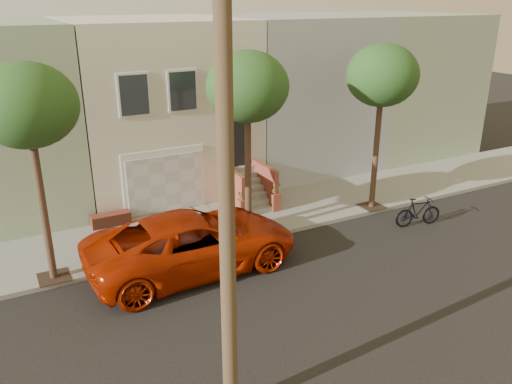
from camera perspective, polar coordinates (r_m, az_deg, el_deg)
ground at (r=14.95m, az=2.56°, el=-11.58°), size 90.00×90.00×0.00m
sidewalk at (r=19.16m, az=-5.49°, el=-3.74°), size 40.00×3.70×0.15m
house_row at (r=23.39m, az=-11.35°, el=9.65°), size 33.10×11.70×7.00m
tree_left at (r=15.05m, az=-23.88°, el=8.54°), size 2.70×2.57×6.30m
tree_mid at (r=16.76m, az=-0.94°, el=11.37°), size 2.70×2.57×6.30m
tree_right at (r=19.83m, az=13.74°, el=12.26°), size 2.70×2.57×6.30m
pickup_truck at (r=16.10m, az=-6.94°, el=-5.49°), size 6.69×3.30×1.82m
motorcycle at (r=20.00m, az=17.42°, el=-2.09°), size 1.90×0.89×1.10m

